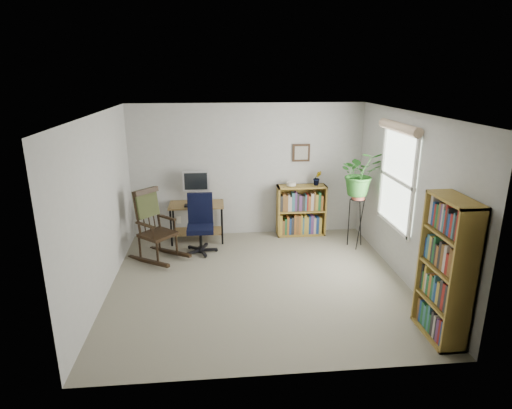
{
  "coord_description": "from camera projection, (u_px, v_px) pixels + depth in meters",
  "views": [
    {
      "loc": [
        -0.57,
        -5.55,
        2.9
      ],
      "look_at": [
        0.0,
        0.4,
        1.05
      ],
      "focal_mm": 30.0,
      "sensor_mm": 36.0,
      "label": 1
    }
  ],
  "objects": [
    {
      "name": "keyboard",
      "position": [
        196.0,
        205.0,
        7.4
      ],
      "size": [
        0.4,
        0.15,
        0.02
      ],
      "primitive_type": "cube",
      "color": "black",
      "rests_on": "desk"
    },
    {
      "name": "ceiling",
      "position": [
        259.0,
        113.0,
        5.48
      ],
      "size": [
        4.2,
        4.0,
        0.0
      ],
      "primitive_type": "cube",
      "color": "silver",
      "rests_on": "ground"
    },
    {
      "name": "monitor",
      "position": [
        196.0,
        186.0,
        7.57
      ],
      "size": [
        0.46,
        0.16,
        0.56
      ],
      "primitive_type": null,
      "color": "silver",
      "rests_on": "desk"
    },
    {
      "name": "rocking_chair",
      "position": [
        157.0,
        225.0,
        6.79
      ],
      "size": [
        1.15,
        1.12,
        1.17
      ],
      "primitive_type": null,
      "rotation": [
        0.0,
        0.0,
        0.84
      ],
      "color": "black",
      "rests_on": "floor"
    },
    {
      "name": "tall_bookshelf",
      "position": [
        446.0,
        270.0,
        4.7
      ],
      "size": [
        0.31,
        0.72,
        1.65
      ],
      "primitive_type": null,
      "color": "olive",
      "rests_on": "floor"
    },
    {
      "name": "desk",
      "position": [
        197.0,
        222.0,
        7.62
      ],
      "size": [
        0.96,
        0.53,
        0.69
      ],
      "primitive_type": null,
      "color": "olive",
      "rests_on": "floor"
    },
    {
      "name": "wall_right",
      "position": [
        407.0,
        198.0,
        6.03
      ],
      "size": [
        0.0,
        4.0,
        2.4
      ],
      "primitive_type": "cube",
      "color": "#B4B3AF",
      "rests_on": "ground"
    },
    {
      "name": "spider_plant",
      "position": [
        362.0,
        152.0,
        6.95
      ],
      "size": [
        1.69,
        1.88,
        1.46
      ],
      "primitive_type": "imported",
      "color": "#2A6924",
      "rests_on": "plant_stand"
    },
    {
      "name": "framed_picture",
      "position": [
        301.0,
        153.0,
        7.71
      ],
      "size": [
        0.32,
        0.04,
        0.32
      ],
      "primitive_type": null,
      "color": "black",
      "rests_on": "wall_back"
    },
    {
      "name": "low_bookshelf",
      "position": [
        301.0,
        210.0,
        7.87
      ],
      "size": [
        0.89,
        0.3,
        0.94
      ],
      "primitive_type": null,
      "color": "olive",
      "rests_on": "floor"
    },
    {
      "name": "office_chair",
      "position": [
        200.0,
        224.0,
        7.07
      ],
      "size": [
        0.55,
        0.55,
        1.0
      ],
      "primitive_type": null,
      "rotation": [
        0.0,
        0.0,
        -0.02
      ],
      "color": "black",
      "rests_on": "floor"
    },
    {
      "name": "floor",
      "position": [
        259.0,
        282.0,
        6.19
      ],
      "size": [
        4.2,
        4.0,
        0.0
      ],
      "primitive_type": "cube",
      "color": "gray",
      "rests_on": "ground"
    },
    {
      "name": "wall_front",
      "position": [
        281.0,
        266.0,
        3.93
      ],
      "size": [
        4.2,
        0.0,
        2.4
      ],
      "primitive_type": "cube",
      "color": "#B4B3AF",
      "rests_on": "ground"
    },
    {
      "name": "window",
      "position": [
        397.0,
        180.0,
        6.25
      ],
      "size": [
        0.12,
        1.2,
        1.5
      ],
      "primitive_type": null,
      "color": "white",
      "rests_on": "wall_right"
    },
    {
      "name": "wall_back",
      "position": [
        248.0,
        171.0,
        7.74
      ],
      "size": [
        4.2,
        0.0,
        2.4
      ],
      "primitive_type": "cube",
      "color": "#B4B3AF",
      "rests_on": "ground"
    },
    {
      "name": "plant_stand",
      "position": [
        357.0,
        219.0,
        7.3
      ],
      "size": [
        0.32,
        0.32,
        1.01
      ],
      "primitive_type": null,
      "rotation": [
        0.0,
        0.0,
        0.17
      ],
      "color": "black",
      "rests_on": "floor"
    },
    {
      "name": "potted_plant_small",
      "position": [
        317.0,
        182.0,
        7.75
      ],
      "size": [
        0.13,
        0.24,
        0.11
      ],
      "primitive_type": "imported",
      "color": "#2A6924",
      "rests_on": "low_bookshelf"
    },
    {
      "name": "wall_left",
      "position": [
        101.0,
        207.0,
        5.64
      ],
      "size": [
        0.0,
        4.0,
        2.4
      ],
      "primitive_type": "cube",
      "color": "#B4B3AF",
      "rests_on": "ground"
    }
  ]
}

